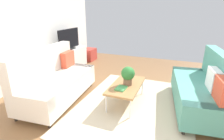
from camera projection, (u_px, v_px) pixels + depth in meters
ground_plane at (129, 106)px, 3.53m from camera, size 7.68×7.68×0.00m
wall_far at (14, 28)px, 4.01m from camera, size 6.40×0.12×2.90m
area_rug at (135, 105)px, 3.54m from camera, size 2.90×2.20×0.01m
couch_beige at (56, 80)px, 3.65m from camera, size 1.97×1.00×1.10m
couch_green at (204, 89)px, 3.27m from camera, size 1.99×1.07×1.10m
coffee_table at (126, 86)px, 3.52m from camera, size 1.10×0.56×0.42m
tv_console at (70, 59)px, 5.65m from camera, size 1.40×0.44×0.64m
tv at (69, 40)px, 5.44m from camera, size 1.00×0.20×0.64m
storage_trunk at (89, 54)px, 6.62m from camera, size 0.52×0.40×0.44m
potted_plant at (128, 75)px, 3.43m from camera, size 0.27×0.27×0.38m
table_book_0 at (121, 88)px, 3.32m from camera, size 0.25×0.20×0.03m
vase_0 at (56, 50)px, 5.03m from camera, size 0.09×0.09×0.17m
vase_1 at (59, 50)px, 5.17m from camera, size 0.14×0.14×0.12m
bottle_0 at (66, 48)px, 5.30m from camera, size 0.06×0.06×0.18m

